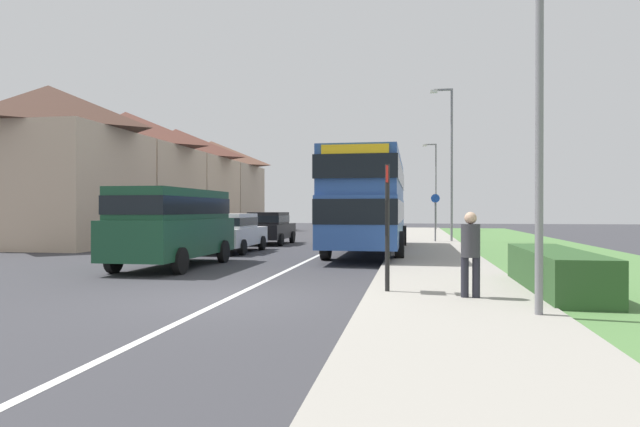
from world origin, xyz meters
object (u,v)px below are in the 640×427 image
at_px(bus_stop_sign, 387,218).
at_px(street_lamp_near, 532,62).
at_px(pedestrian_at_stop, 470,250).
at_px(cycle_route_sign, 435,216).
at_px(double_decker_bus, 369,199).
at_px(parked_car_black, 269,227).
at_px(street_lamp_mid, 450,155).
at_px(street_lamp_far, 435,181).
at_px(parked_van_dark_green, 173,221).
at_px(parked_car_white, 231,231).

relative_size(bus_stop_sign, street_lamp_near, 0.38).
xyz_separation_m(pedestrian_at_stop, cycle_route_sign, (0.10, 17.93, 0.45)).
relative_size(pedestrian_at_stop, bus_stop_sign, 0.64).
xyz_separation_m(double_decker_bus, pedestrian_at_stop, (2.72, -11.15, -1.17)).
height_order(parked_car_black, cycle_route_sign, cycle_route_sign).
relative_size(double_decker_bus, street_lamp_mid, 1.38).
height_order(double_decker_bus, parked_car_black, double_decker_bus).
bearing_deg(street_lamp_mid, street_lamp_far, 90.31).
relative_size(double_decker_bus, parked_car_black, 2.73).
xyz_separation_m(cycle_route_sign, street_lamp_far, (0.64, 17.70, 2.71)).
relative_size(parked_van_dark_green, street_lamp_near, 0.78).
relative_size(parked_van_dark_green, street_lamp_mid, 0.67).
relative_size(bus_stop_sign, cycle_route_sign, 1.03).
bearing_deg(double_decker_bus, parked_car_black, 137.94).
bearing_deg(cycle_route_sign, street_lamp_far, 87.91).
bearing_deg(parked_car_black, cycle_route_sign, 13.41).
bearing_deg(street_lamp_mid, bus_stop_sign, -97.50).
bearing_deg(pedestrian_at_stop, street_lamp_far, 88.81).
bearing_deg(street_lamp_mid, pedestrian_at_stop, -92.60).
distance_m(parked_car_white, cycle_route_sign, 11.04).
xyz_separation_m(street_lamp_near, street_lamp_mid, (0.09, 19.89, 0.57)).
bearing_deg(cycle_route_sign, street_lamp_near, -88.09).
xyz_separation_m(pedestrian_at_stop, street_lamp_mid, (0.84, 18.41, 3.55)).
distance_m(bus_stop_sign, cycle_route_sign, 17.49).
distance_m(parked_car_white, street_lamp_near, 15.47).
distance_m(parked_car_black, street_lamp_near, 19.80).
relative_size(parked_car_black, pedestrian_at_stop, 2.40).
xyz_separation_m(parked_van_dark_green, cycle_route_sign, (8.15, 12.93, 0.06)).
relative_size(parked_car_white, bus_stop_sign, 1.66).
bearing_deg(parked_car_black, parked_van_dark_green, -89.89).
xyz_separation_m(bus_stop_sign, cycle_route_sign, (1.62, 17.42, -0.11)).
bearing_deg(parked_car_white, parked_van_dark_green, -88.04).
height_order(pedestrian_at_stop, street_lamp_far, street_lamp_far).
height_order(pedestrian_at_stop, street_lamp_mid, street_lamp_mid).
height_order(pedestrian_at_stop, bus_stop_sign, bus_stop_sign).
bearing_deg(parked_van_dark_green, bus_stop_sign, -34.50).
xyz_separation_m(cycle_route_sign, street_lamp_near, (0.65, -19.41, 2.53)).
distance_m(street_lamp_mid, street_lamp_far, 17.22).
height_order(parked_van_dark_green, street_lamp_mid, street_lamp_mid).
height_order(parked_car_black, pedestrian_at_stop, pedestrian_at_stop).
distance_m(cycle_route_sign, street_lamp_near, 19.58).
bearing_deg(street_lamp_mid, street_lamp_near, -90.27).
relative_size(double_decker_bus, street_lamp_near, 1.60).
bearing_deg(street_lamp_mid, parked_car_white, -139.73).
xyz_separation_m(double_decker_bus, cycle_route_sign, (2.81, 6.78, -0.72)).
relative_size(parked_car_black, cycle_route_sign, 1.59).
bearing_deg(pedestrian_at_stop, parked_car_black, 116.80).
xyz_separation_m(bus_stop_sign, street_lamp_mid, (2.36, 17.90, 2.99)).
bearing_deg(bus_stop_sign, parked_car_white, 123.37).
distance_m(pedestrian_at_stop, bus_stop_sign, 1.70).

